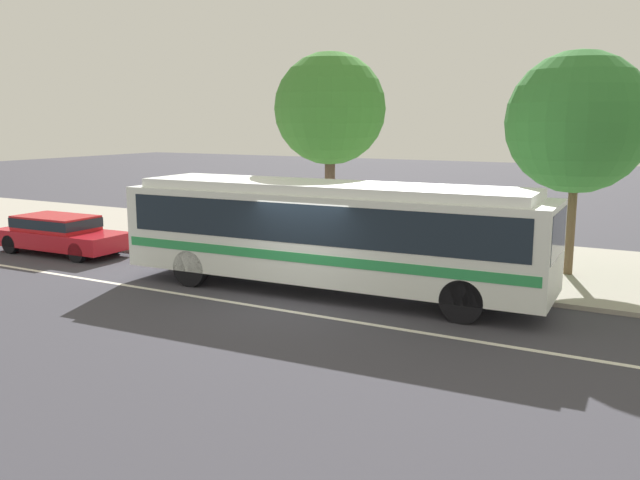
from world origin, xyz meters
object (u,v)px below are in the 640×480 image
street_tree_near_stop (330,109)px  sedan_behind_bus (60,232)px  street_tree_mid_block (578,122)px  pedestrian_waiting_near_sign (278,230)px  pedestrian_walking_along_curb (471,247)px  transit_bus (329,229)px

street_tree_near_stop → sedan_behind_bus: bearing=-151.4°
sedan_behind_bus → street_tree_mid_block: 16.79m
pedestrian_waiting_near_sign → pedestrian_walking_along_curb: pedestrian_walking_along_curb is taller
transit_bus → sedan_behind_bus: 10.53m
pedestrian_walking_along_curb → street_tree_near_stop: bearing=159.0°
pedestrian_walking_along_curb → street_tree_mid_block: 4.59m
sedan_behind_bus → pedestrian_waiting_near_sign: bearing=16.8°
sedan_behind_bus → pedestrian_walking_along_curb: 13.74m
transit_bus → pedestrian_waiting_near_sign: 3.97m
pedestrian_walking_along_curb → transit_bus: bearing=-141.4°
transit_bus → pedestrian_walking_along_curb: 3.96m
pedestrian_walking_along_curb → street_tree_mid_block: street_tree_mid_block is taller
transit_bus → sedan_behind_bus: (-10.49, 0.16, -0.95)m
pedestrian_walking_along_curb → street_tree_near_stop: street_tree_near_stop is taller
transit_bus → street_tree_mid_block: bearing=42.1°
transit_bus → pedestrian_walking_along_curb: size_ratio=6.92×
transit_bus → pedestrian_waiting_near_sign: transit_bus is taller
sedan_behind_bus → street_tree_near_stop: bearing=28.6°
transit_bus → sedan_behind_bus: size_ratio=2.37×
street_tree_mid_block → transit_bus: bearing=-137.9°
pedestrian_walking_along_curb → street_tree_mid_block: size_ratio=0.26×
pedestrian_walking_along_curb → sedan_behind_bus: bearing=-170.4°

